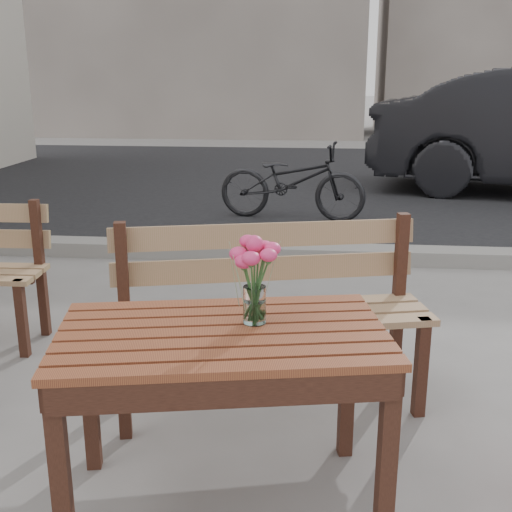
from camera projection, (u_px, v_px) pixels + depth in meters
The scene contains 6 objects.
ground at pixel (294, 487), 2.39m from camera, with size 80.00×80.00×0.00m, color slate.
street at pixel (314, 206), 7.22m from camera, with size 30.00×8.12×0.12m.
main_table at pixel (223, 361), 2.14m from camera, with size 1.18×0.83×0.67m.
main_bench at pixel (268, 292), 2.89m from camera, with size 1.47×0.74×0.88m.
main_vase at pixel (254, 269), 2.12m from camera, with size 0.17×0.17×0.30m.
bicycle at pixel (292, 181), 6.61m from camera, with size 0.53×1.52×0.80m, color black.
Camera 1 is at (0.06, -2.06, 1.49)m, focal length 45.00 mm.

